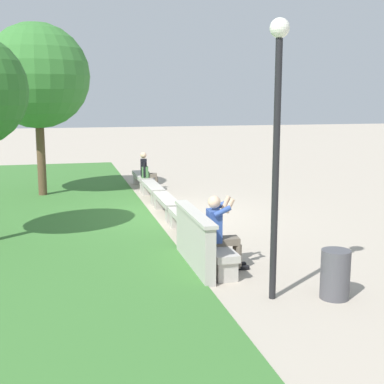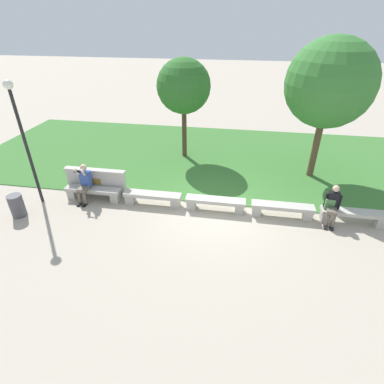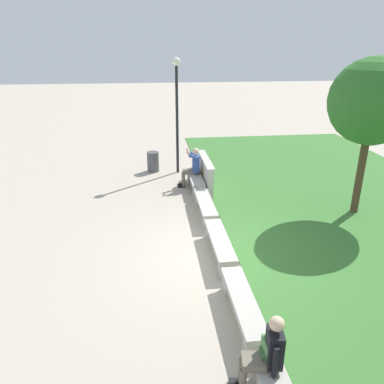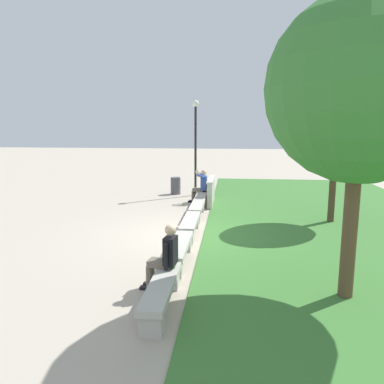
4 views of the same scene
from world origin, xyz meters
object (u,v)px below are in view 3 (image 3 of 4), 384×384
(bench_near, at_px, (205,206))
(lamp_post, at_px, (177,100))
(bench_main, at_px, (195,180))
(person_distant, at_px, (266,353))
(trash_bin, at_px, (153,162))
(bench_mid, at_px, (220,244))
(bench_far, at_px, (243,306))
(backpack, at_px, (270,351))
(person_photographer, at_px, (192,165))
(tree_left_background, at_px, (373,102))

(bench_near, xyz_separation_m, lamp_post, (-3.89, -0.44, 2.34))
(lamp_post, bearing_deg, bench_main, 14.18)
(person_distant, relative_size, trash_bin, 1.68)
(bench_main, xyz_separation_m, bench_mid, (4.30, 0.00, 0.00))
(bench_far, height_order, backpack, backpack)
(bench_near, height_order, bench_far, same)
(bench_far, distance_m, backpack, 1.40)
(bench_main, relative_size, trash_bin, 2.61)
(person_photographer, height_order, lamp_post, lamp_post)
(bench_near, distance_m, lamp_post, 4.56)
(bench_mid, xyz_separation_m, lamp_post, (-6.03, -0.44, 2.34))
(tree_left_background, relative_size, trash_bin, 5.66)
(person_distant, height_order, trash_bin, person_distant)
(tree_left_background, height_order, lamp_post, tree_left_background)
(trash_bin, xyz_separation_m, lamp_post, (0.22, 0.91, 2.27))
(bench_far, xyz_separation_m, person_distant, (1.43, -0.07, 0.37))
(bench_main, xyz_separation_m, bench_far, (6.45, 0.00, 0.00))
(bench_near, height_order, person_distant, person_distant)
(bench_mid, bearing_deg, person_photographer, -179.02)
(bench_mid, xyz_separation_m, person_distant, (3.58, -0.07, 0.37))
(person_photographer, xyz_separation_m, tree_left_background, (2.67, 4.34, 2.37))
(lamp_post, bearing_deg, person_distant, 2.22)
(person_distant, distance_m, lamp_post, 9.82)
(backpack, xyz_separation_m, lamp_post, (-9.55, -0.45, 2.02))
(bench_near, bearing_deg, lamp_post, -173.56)
(person_distant, relative_size, backpack, 2.94)
(trash_bin, bearing_deg, bench_near, 18.21)
(bench_main, distance_m, person_photographer, 0.49)
(person_photographer, relative_size, person_distant, 1.05)
(person_photographer, height_order, person_distant, person_photographer)
(tree_left_background, height_order, trash_bin, tree_left_background)
(bench_mid, distance_m, person_photographer, 4.54)
(bench_main, distance_m, tree_left_background, 5.66)
(bench_near, bearing_deg, person_photographer, -178.12)
(tree_left_background, bearing_deg, backpack, -38.36)
(bench_near, relative_size, person_distant, 1.56)
(bench_main, distance_m, bench_mid, 4.30)
(bench_mid, height_order, trash_bin, trash_bin)
(person_distant, bearing_deg, person_photographer, -179.91)
(bench_main, relative_size, tree_left_background, 0.46)
(bench_main, distance_m, backpack, 7.82)
(bench_main, bearing_deg, person_photographer, -160.66)
(bench_mid, bearing_deg, backpack, 0.26)
(bench_far, bearing_deg, lamp_post, -176.93)
(bench_near, bearing_deg, bench_mid, 0.00)
(person_photographer, relative_size, tree_left_background, 0.31)
(bench_main, relative_size, person_photographer, 1.48)
(bench_far, xyz_separation_m, lamp_post, (-8.18, -0.44, 2.34))
(person_photographer, xyz_separation_m, backpack, (8.03, 0.09, -0.11))
(backpack, height_order, trash_bin, backpack)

